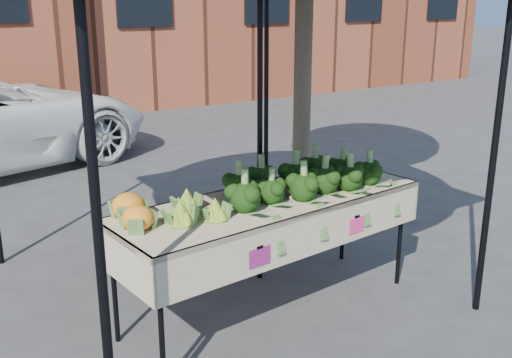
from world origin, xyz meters
name	(u,v)px	position (x,y,z in m)	size (l,w,h in m)	color
ground	(293,308)	(0.00, 0.00, 0.00)	(90.00, 90.00, 0.00)	#343437
table	(271,256)	(-0.16, 0.09, 0.45)	(2.46, 1.01, 0.90)	#CAB295
canopy	(217,124)	(-0.27, 0.68, 1.37)	(3.16, 3.16, 2.74)	black
broccoli_heap	(299,174)	(0.12, 0.11, 1.04)	(1.39, 0.59, 0.28)	black
romanesco_cluster	(190,201)	(-0.82, 0.07, 1.01)	(0.45, 0.49, 0.22)	#A8BE37
cauliflower_pair	(133,210)	(-1.19, 0.15, 1.00)	(0.25, 0.45, 0.19)	orange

